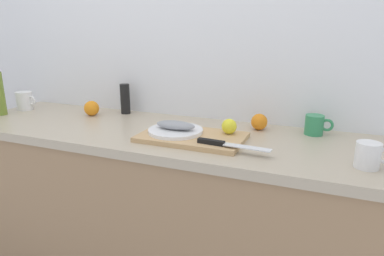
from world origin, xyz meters
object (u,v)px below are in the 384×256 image
lemon_0 (229,126)px  coffee_mug_1 (315,125)px  pepper_mill (125,99)px  coffee_mug_2 (369,155)px  cutting_board (192,137)px  chef_knife (224,144)px  coffee_mug_0 (25,101)px  fish_fillet (175,125)px  orange_0 (92,108)px  white_plate (176,131)px

lemon_0 → coffee_mug_1: coffee_mug_1 is taller
coffee_mug_1 → pepper_mill: pepper_mill is taller
coffee_mug_1 → coffee_mug_2: size_ratio=1.00×
cutting_board → coffee_mug_1: coffee_mug_1 is taller
cutting_board → coffee_mug_1: 0.55m
chef_knife → coffee_mug_0: 1.30m
fish_fillet → coffee_mug_1: 0.62m
orange_0 → chef_knife: bearing=-18.2°
lemon_0 → coffee_mug_0: coffee_mug_0 is taller
chef_knife → coffee_mug_0: (-1.28, 0.24, 0.02)m
chef_knife → coffee_mug_2: 0.50m
coffee_mug_0 → coffee_mug_1: 1.59m
chef_knife → white_plate: bearing=162.9°
cutting_board → chef_knife: size_ratio=1.51×
fish_fillet → pepper_mill: (-0.44, 0.29, 0.03)m
coffee_mug_0 → orange_0: bearing=3.9°
coffee_mug_1 → coffee_mug_2: 0.38m
cutting_board → fish_fillet: 0.09m
cutting_board → chef_knife: bearing=-28.1°
fish_fillet → coffee_mug_0: coffee_mug_0 is taller
lemon_0 → pepper_mill: size_ratio=0.39×
coffee_mug_2 → pepper_mill: (-1.18, 0.36, 0.04)m
coffee_mug_0 → orange_0: coffee_mug_0 is taller
coffee_mug_1 → coffee_mug_2: same height
coffee_mug_2 → pepper_mill: bearing=163.0°
lemon_0 → pepper_mill: pepper_mill is taller
white_plate → orange_0: bearing=163.0°
white_plate → coffee_mug_2: 0.75m
coffee_mug_0 → orange_0: (0.45, 0.03, -0.01)m
cutting_board → coffee_mug_1: bearing=29.3°
white_plate → coffee_mug_2: bearing=-5.5°
coffee_mug_1 → pepper_mill: bearing=178.4°
lemon_0 → pepper_mill: 0.70m
cutting_board → coffee_mug_0: coffee_mug_0 is taller
chef_knife → coffee_mug_2: coffee_mug_2 is taller
chef_knife → coffee_mug_0: coffee_mug_0 is taller
white_plate → coffee_mug_2: size_ratio=1.97×
cutting_board → white_plate: (-0.08, 0.01, 0.02)m
white_plate → orange_0: (-0.58, 0.18, 0.01)m
fish_fillet → pepper_mill: 0.53m
coffee_mug_1 → orange_0: coffee_mug_1 is taller
coffee_mug_0 → coffee_mug_2: (1.78, -0.22, -0.01)m
coffee_mug_2 → cutting_board: bearing=174.4°
coffee_mug_1 → orange_0: bearing=-175.8°
chef_knife → coffee_mug_0: size_ratio=2.24×
coffee_mug_1 → cutting_board: bearing=-150.7°
cutting_board → pepper_mill: 0.60m
fish_fillet → coffee_mug_1: size_ratio=1.48×
white_plate → fish_fillet: fish_fillet is taller
fish_fillet → coffee_mug_0: size_ratio=1.37×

